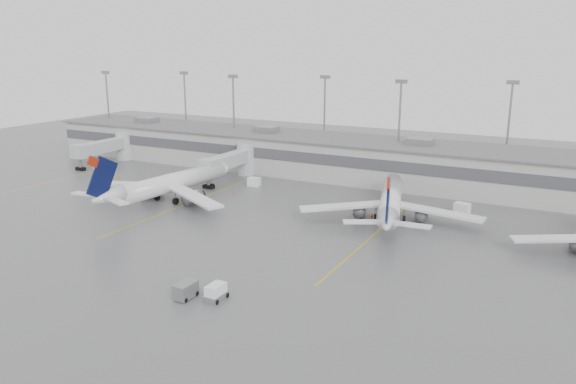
% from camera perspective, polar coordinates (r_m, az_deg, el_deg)
% --- Properties ---
extents(ground, '(260.00, 260.00, 0.00)m').
position_cam_1_polar(ground, '(72.06, -11.48, -7.85)').
color(ground, '#525254').
rests_on(ground, ground).
extents(terminal, '(152.00, 17.00, 9.45)m').
position_cam_1_polar(terminal, '(119.41, 6.17, 3.49)').
color(terminal, '#ABABA6').
rests_on(terminal, ground).
extents(light_masts, '(142.40, 8.00, 20.60)m').
position_cam_1_polar(light_masts, '(123.48, 7.28, 7.52)').
color(light_masts, gray).
rests_on(light_masts, ground).
extents(jet_bridge_left, '(4.00, 17.20, 7.00)m').
position_cam_1_polar(jet_bridge_left, '(139.99, -17.51, 4.43)').
color(jet_bridge_left, '#A2A5A8').
rests_on(jet_bridge_left, ground).
extents(jet_bridge_right, '(4.00, 17.20, 7.00)m').
position_cam_1_polar(jet_bridge_right, '(118.03, -5.37, 3.23)').
color(jet_bridge_right, '#A2A5A8').
rests_on(jet_bridge_right, ground).
extents(stand_markings, '(105.25, 40.00, 0.01)m').
position_cam_1_polar(stand_markings, '(90.65, -1.91, -2.80)').
color(stand_markings, '#C3A20B').
rests_on(stand_markings, ground).
extents(jet_mid_left, '(30.07, 33.88, 10.97)m').
position_cam_1_polar(jet_mid_left, '(102.09, -12.12, 0.87)').
color(jet_mid_left, silver).
rests_on(jet_mid_left, ground).
extents(jet_mid_right, '(27.80, 31.59, 10.46)m').
position_cam_1_polar(jet_mid_right, '(90.54, 10.38, -0.92)').
color(jet_mid_right, silver).
rests_on(jet_mid_right, ground).
extents(baggage_tug, '(1.84, 2.80, 1.79)m').
position_cam_1_polar(baggage_tug, '(63.42, -7.34, -10.21)').
color(baggage_tug, white).
rests_on(baggage_tug, ground).
extents(baggage_cart, '(1.62, 2.80, 1.79)m').
position_cam_1_polar(baggage_cart, '(64.22, -10.34, -9.78)').
color(baggage_cart, slate).
rests_on(baggage_cart, ground).
extents(gse_uld_a, '(2.59, 1.99, 1.64)m').
position_cam_1_polar(gse_uld_a, '(129.09, -18.60, 2.13)').
color(gse_uld_a, white).
rests_on(gse_uld_a, ground).
extents(gse_uld_b, '(2.61, 1.95, 1.69)m').
position_cam_1_polar(gse_uld_b, '(111.97, -3.47, 1.05)').
color(gse_uld_b, white).
rests_on(gse_uld_b, ground).
extents(gse_uld_c, '(2.74, 2.11, 1.73)m').
position_cam_1_polar(gse_uld_c, '(98.15, 17.26, -1.57)').
color(gse_uld_c, white).
rests_on(gse_uld_c, ground).
extents(gse_loader, '(2.69, 3.29, 1.77)m').
position_cam_1_polar(gse_loader, '(121.12, -9.39, 1.95)').
color(gse_loader, slate).
rests_on(gse_loader, ground).
extents(cone_a, '(0.47, 0.47, 0.74)m').
position_cam_1_polar(cone_a, '(123.72, -16.85, 1.53)').
color(cone_a, '#E94504').
rests_on(cone_a, ground).
extents(cone_b, '(0.42, 0.42, 0.66)m').
position_cam_1_polar(cone_b, '(105.22, -5.49, -0.18)').
color(cone_b, '#E94504').
rests_on(cone_b, ground).
extents(cone_c, '(0.48, 0.48, 0.77)m').
position_cam_1_polar(cone_c, '(92.46, 8.55, -2.36)').
color(cone_c, '#E94504').
rests_on(cone_c, ground).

